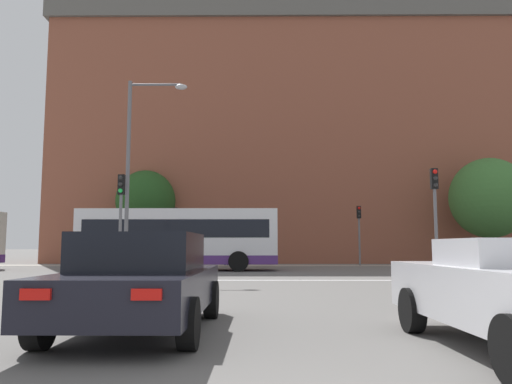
{
  "coord_description": "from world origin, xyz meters",
  "views": [
    {
      "loc": [
        -0.77,
        -2.38,
        1.25
      ],
      "look_at": [
        -0.93,
        20.56,
        3.74
      ],
      "focal_mm": 35.0,
      "sensor_mm": 36.0,
      "label": 1
    }
  ],
  "objects_px": {
    "pedestrian_waiting": "(226,249)",
    "traffic_light_far_right": "(359,225)",
    "bus_crossing_lead": "(179,238)",
    "traffic_light_near_left": "(121,208)",
    "traffic_light_far_left": "(175,226)",
    "car_saloon_left": "(141,281)",
    "traffic_light_near_right": "(435,204)",
    "street_lamp_junction": "(138,156)"
  },
  "relations": [
    {
      "from": "traffic_light_far_right",
      "to": "street_lamp_junction",
      "type": "relative_size",
      "value": 0.47
    },
    {
      "from": "traffic_light_far_right",
      "to": "street_lamp_junction",
      "type": "distance_m",
      "value": 16.73
    },
    {
      "from": "traffic_light_far_right",
      "to": "bus_crossing_lead",
      "type": "bearing_deg",
      "value": -149.33
    },
    {
      "from": "car_saloon_left",
      "to": "traffic_light_far_right",
      "type": "relative_size",
      "value": 1.15
    },
    {
      "from": "traffic_light_far_left",
      "to": "street_lamp_junction",
      "type": "xyz_separation_m",
      "value": [
        0.41,
        -11.77,
        2.4
      ]
    },
    {
      "from": "traffic_light_far_left",
      "to": "traffic_light_near_right",
      "type": "xyz_separation_m",
      "value": [
        12.15,
        -12.86,
        0.33
      ]
    },
    {
      "from": "traffic_light_far_left",
      "to": "pedestrian_waiting",
      "type": "xyz_separation_m",
      "value": [
        3.27,
        0.66,
        -1.45
      ]
    },
    {
      "from": "traffic_light_far_right",
      "to": "traffic_light_near_right",
      "type": "distance_m",
      "value": 13.11
    },
    {
      "from": "traffic_light_far_left",
      "to": "pedestrian_waiting",
      "type": "relative_size",
      "value": 2.06
    },
    {
      "from": "bus_crossing_lead",
      "to": "traffic_light_near_left",
      "type": "bearing_deg",
      "value": 168.13
    },
    {
      "from": "pedestrian_waiting",
      "to": "traffic_light_near_left",
      "type": "bearing_deg",
      "value": 53.94
    },
    {
      "from": "traffic_light_near_right",
      "to": "street_lamp_junction",
      "type": "relative_size",
      "value": 0.52
    },
    {
      "from": "traffic_light_far_left",
      "to": "street_lamp_junction",
      "type": "bearing_deg",
      "value": -87.98
    },
    {
      "from": "bus_crossing_lead",
      "to": "traffic_light_near_left",
      "type": "xyz_separation_m",
      "value": [
        -1.32,
        -6.29,
        1.08
      ]
    },
    {
      "from": "traffic_light_far_right",
      "to": "traffic_light_near_right",
      "type": "bearing_deg",
      "value": -88.64
    },
    {
      "from": "bus_crossing_lead",
      "to": "traffic_light_near_left",
      "type": "height_order",
      "value": "traffic_light_near_left"
    },
    {
      "from": "street_lamp_junction",
      "to": "pedestrian_waiting",
      "type": "xyz_separation_m",
      "value": [
        2.85,
        12.42,
        -3.85
      ]
    },
    {
      "from": "car_saloon_left",
      "to": "traffic_light_near_right",
      "type": "distance_m",
      "value": 14.52
    },
    {
      "from": "bus_crossing_lead",
      "to": "traffic_light_far_left",
      "type": "relative_size",
      "value": 2.74
    },
    {
      "from": "car_saloon_left",
      "to": "traffic_light_near_right",
      "type": "height_order",
      "value": "traffic_light_near_right"
    },
    {
      "from": "bus_crossing_lead",
      "to": "traffic_light_near_left",
      "type": "relative_size",
      "value": 2.48
    },
    {
      "from": "traffic_light_near_left",
      "to": "street_lamp_junction",
      "type": "bearing_deg",
      "value": 48.92
    },
    {
      "from": "traffic_light_far_left",
      "to": "pedestrian_waiting",
      "type": "distance_m",
      "value": 3.63
    },
    {
      "from": "traffic_light_far_left",
      "to": "street_lamp_junction",
      "type": "relative_size",
      "value": 0.46
    },
    {
      "from": "car_saloon_left",
      "to": "street_lamp_junction",
      "type": "height_order",
      "value": "street_lamp_junction"
    },
    {
      "from": "bus_crossing_lead",
      "to": "pedestrian_waiting",
      "type": "xyz_separation_m",
      "value": [
        2.02,
        6.7,
        -0.61
      ]
    },
    {
      "from": "pedestrian_waiting",
      "to": "traffic_light_far_right",
      "type": "bearing_deg",
      "value": 155.57
    },
    {
      "from": "traffic_light_far_right",
      "to": "traffic_light_far_left",
      "type": "bearing_deg",
      "value": -178.84
    },
    {
      "from": "traffic_light_far_right",
      "to": "traffic_light_near_right",
      "type": "relative_size",
      "value": 0.9
    },
    {
      "from": "traffic_light_far_right",
      "to": "traffic_light_near_left",
      "type": "bearing_deg",
      "value": -133.47
    },
    {
      "from": "bus_crossing_lead",
      "to": "pedestrian_waiting",
      "type": "bearing_deg",
      "value": -16.77
    },
    {
      "from": "car_saloon_left",
      "to": "traffic_light_far_right",
      "type": "height_order",
      "value": "traffic_light_far_right"
    },
    {
      "from": "traffic_light_near_right",
      "to": "pedestrian_waiting",
      "type": "relative_size",
      "value": 2.35
    },
    {
      "from": "traffic_light_far_right",
      "to": "pedestrian_waiting",
      "type": "xyz_separation_m",
      "value": [
        -8.57,
        0.42,
        -1.53
      ]
    },
    {
      "from": "bus_crossing_lead",
      "to": "traffic_light_near_left",
      "type": "distance_m",
      "value": 6.51
    },
    {
      "from": "traffic_light_near_left",
      "to": "bus_crossing_lead",
      "type": "bearing_deg",
      "value": 78.13
    },
    {
      "from": "traffic_light_far_right",
      "to": "street_lamp_junction",
      "type": "height_order",
      "value": "street_lamp_junction"
    },
    {
      "from": "bus_crossing_lead",
      "to": "traffic_light_far_right",
      "type": "xyz_separation_m",
      "value": [
        10.59,
        6.28,
        0.92
      ]
    },
    {
      "from": "car_saloon_left",
      "to": "traffic_light_near_left",
      "type": "bearing_deg",
      "value": 107.41
    },
    {
      "from": "car_saloon_left",
      "to": "pedestrian_waiting",
      "type": "distance_m",
      "value": 25.12
    },
    {
      "from": "car_saloon_left",
      "to": "traffic_light_near_left",
      "type": "relative_size",
      "value": 1.08
    },
    {
      "from": "traffic_light_near_left",
      "to": "traffic_light_near_right",
      "type": "xyz_separation_m",
      "value": [
        12.22,
        -0.54,
        0.09
      ]
    }
  ]
}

